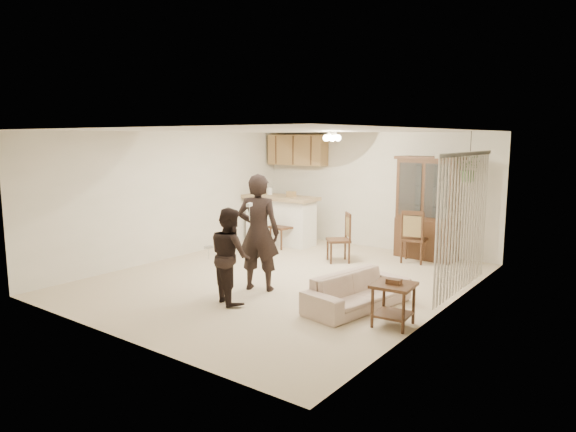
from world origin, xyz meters
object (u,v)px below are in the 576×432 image
Objects in this scene: child at (230,257)px; side_table at (393,304)px; chair_bar at (283,234)px; chair_hutch_right at (414,247)px; china_hutch at (427,209)px; adult at (258,234)px; chair_hutch_left at (338,248)px; sofa at (358,283)px.

side_table is at bearing -142.33° from child.
chair_bar reaches higher than chair_hutch_right.
china_hutch is 4.03m from side_table.
chair_hutch_right is at bearing -133.74° from adult.
chair_bar reaches higher than chair_hutch_left.
sofa is 1.78m from adult.
chair_bar is (-1.59, 2.73, -0.61)m from adult.
china_hutch is at bearing -132.27° from adult.
sofa is 3.04× the size of side_table.
china_hutch is 1.97× the size of chair_hutch_right.
chair_hutch_right is (-0.45, 3.04, -0.08)m from sofa.
adult reaches higher than sofa.
chair_hutch_left is (0.06, 2.33, -0.63)m from adult.
chair_hutch_left is at bearing -128.62° from china_hutch.
chair_bar is at bearing -146.18° from chair_hutch_left.
sofa is 3.56m from china_hutch.
sofa is 0.78m from side_table.
chair_hutch_left is at bearing -64.97° from child.
side_table is at bearing 0.07° from chair_hutch_left.
chair_bar is at bearing -39.48° from child.
chair_hutch_right is at bearing -93.41° from china_hutch.
sofa is 1.82× the size of chair_bar.
child is at bearing -167.14° from side_table.
china_hutch is 2.11× the size of chair_hutch_left.
side_table is 0.60× the size of chair_hutch_right.
chair_bar is at bearing -157.38° from china_hutch.
chair_hutch_left is (-1.63, 2.19, -0.10)m from sofa.
adult is 3.46m from chair_hutch_right.
child is (-1.62, -0.86, 0.31)m from sofa.
child is at bearing -100.43° from china_hutch.
adult is 1.88× the size of chair_hutch_left.
sofa is 1.96× the size of chair_hutch_left.
china_hutch reaches higher than side_table.
chair_bar is at bearing -1.30° from chair_hutch_right.
adult is at bearing 105.36° from sofa.
adult is at bearing -45.69° from chair_bar.
china_hutch reaches higher than adult.
sofa is 0.93× the size of china_hutch.
child reaches higher than sofa.
adult is (-1.70, -0.14, 0.53)m from sofa.
adult reaches higher than side_table.
adult is 2.92× the size of side_table.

